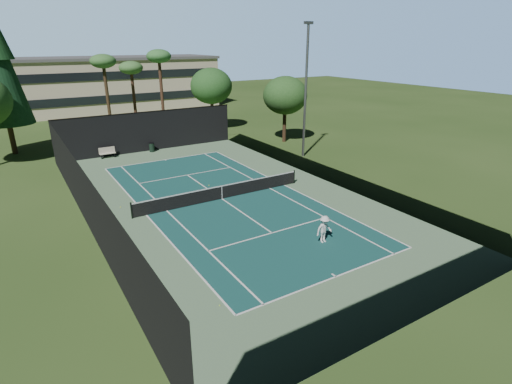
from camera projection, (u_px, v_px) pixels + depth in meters
ground at (222, 199)px, 28.52m from camera, size 160.00×160.00×0.00m
apron_slab at (222, 199)px, 28.52m from camera, size 18.00×32.00×0.01m
court_surface at (222, 199)px, 28.51m from camera, size 10.97×23.77×0.01m
court_lines at (222, 199)px, 28.51m from camera, size 11.07×23.87×0.01m
tennis_net at (222, 192)px, 28.32m from camera, size 12.90×0.10×1.10m
fence at (221, 172)px, 27.86m from camera, size 18.04×32.05×4.03m
player at (324, 229)px, 22.12m from camera, size 1.05×0.62×1.59m
tennis_ball_a at (220, 305)px, 16.97m from camera, size 0.06×0.06×0.06m
tennis_ball_b at (209, 185)px, 31.12m from camera, size 0.08×0.08×0.08m
tennis_ball_c at (200, 184)px, 31.44m from camera, size 0.07×0.07×0.07m
tennis_ball_d at (120, 207)px, 27.02m from camera, size 0.08×0.08×0.08m
park_bench at (107, 152)px, 38.48m from camera, size 1.50×0.45×1.02m
trash_bin at (152, 147)px, 40.58m from camera, size 0.56×0.56×0.95m
palm_a at (103, 65)px, 43.73m from camera, size 2.80×2.80×9.32m
palm_b at (131, 70)px, 47.34m from camera, size 2.80×2.80×8.42m
palm_c at (159, 60)px, 45.75m from camera, size 2.80×2.80×9.77m
decid_tree_a at (211, 86)px, 49.03m from camera, size 5.12×5.12×7.62m
decid_tree_b at (285, 96)px, 43.16m from camera, size 4.80×4.80×7.14m
campus_building at (89, 84)px, 63.61m from camera, size 40.50×12.50×8.30m
light_pole at (306, 89)px, 36.92m from camera, size 0.90×0.25×12.22m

